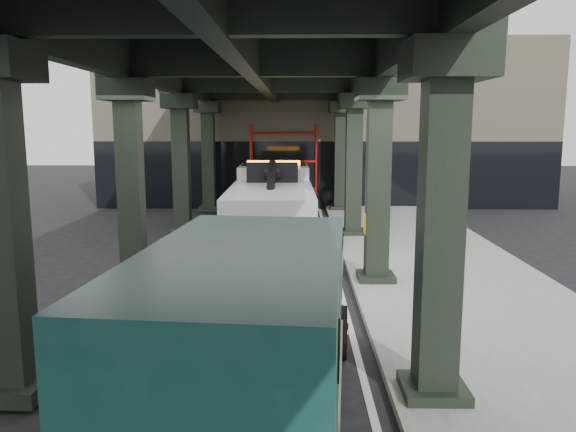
# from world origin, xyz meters

# --- Properties ---
(ground) EXTENTS (90.00, 90.00, 0.00)m
(ground) POSITION_xyz_m (0.00, 0.00, 0.00)
(ground) COLOR black
(ground) RESTS_ON ground
(sidewalk) EXTENTS (5.00, 40.00, 0.15)m
(sidewalk) POSITION_xyz_m (4.50, 2.00, 0.07)
(sidewalk) COLOR gray
(sidewalk) RESTS_ON ground
(lane_stripe) EXTENTS (0.12, 38.00, 0.01)m
(lane_stripe) POSITION_xyz_m (1.70, 2.00, 0.01)
(lane_stripe) COLOR silver
(lane_stripe) RESTS_ON ground
(viaduct) EXTENTS (7.40, 32.00, 6.40)m
(viaduct) POSITION_xyz_m (-0.40, 2.00, 5.46)
(viaduct) COLOR black
(viaduct) RESTS_ON ground
(building) EXTENTS (22.00, 10.00, 8.00)m
(building) POSITION_xyz_m (2.00, 20.00, 4.00)
(building) COLOR #C6B793
(building) RESTS_ON ground
(scaffolding) EXTENTS (3.08, 0.88, 4.00)m
(scaffolding) POSITION_xyz_m (0.00, 14.64, 2.11)
(scaffolding) COLOR #A9190D
(scaffolding) RESTS_ON ground
(tow_truck) EXTENTS (2.76, 8.76, 2.85)m
(tow_truck) POSITION_xyz_m (-0.15, 6.35, 1.39)
(tow_truck) COLOR black
(tow_truck) RESTS_ON ground
(towed_van) EXTENTS (2.93, 6.36, 2.50)m
(towed_van) POSITION_xyz_m (0.06, -4.88, 1.35)
(towed_van) COLOR #13463F
(towed_van) RESTS_ON ground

